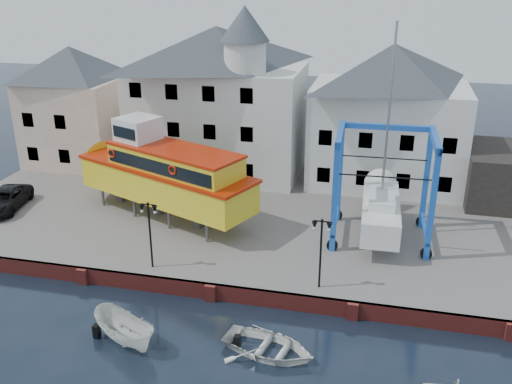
# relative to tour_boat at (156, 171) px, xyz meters

# --- Properties ---
(ground) EXTENTS (140.00, 140.00, 0.00)m
(ground) POSITION_rel_tour_boat_xyz_m (6.62, -8.58, -4.26)
(ground) COLOR black
(ground) RESTS_ON ground
(hardstanding) EXTENTS (44.00, 22.00, 1.00)m
(hardstanding) POSITION_rel_tour_boat_xyz_m (6.62, 2.42, -3.76)
(hardstanding) COLOR slate
(hardstanding) RESTS_ON ground
(quay_wall) EXTENTS (44.00, 0.47, 1.00)m
(quay_wall) POSITION_rel_tour_boat_xyz_m (6.62, -8.47, -3.76)
(quay_wall) COLOR maroon
(quay_wall) RESTS_ON ground
(building_pink) EXTENTS (8.00, 7.00, 10.30)m
(building_pink) POSITION_rel_tour_boat_xyz_m (-11.38, 9.42, 1.89)
(building_pink) COLOR #C5A495
(building_pink) RESTS_ON hardstanding
(building_white_main) EXTENTS (14.00, 8.30, 14.00)m
(building_white_main) POSITION_rel_tour_boat_xyz_m (1.75, 9.81, 3.09)
(building_white_main) COLOR white
(building_white_main) RESTS_ON hardstanding
(building_white_right) EXTENTS (12.00, 8.00, 11.20)m
(building_white_right) POSITION_rel_tour_boat_xyz_m (15.62, 10.42, 2.34)
(building_white_right) COLOR white
(building_white_right) RESTS_ON hardstanding
(lamp_post_left) EXTENTS (1.12, 0.32, 4.20)m
(lamp_post_left) POSITION_rel_tour_boat_xyz_m (2.62, -7.38, -0.08)
(lamp_post_left) COLOR black
(lamp_post_left) RESTS_ON hardstanding
(lamp_post_right) EXTENTS (1.12, 0.32, 4.20)m
(lamp_post_right) POSITION_rel_tour_boat_xyz_m (12.62, -7.38, -0.08)
(lamp_post_right) COLOR black
(lamp_post_right) RESTS_ON hardstanding
(tour_boat) EXTENTS (16.08, 9.62, 6.91)m
(tour_boat) POSITION_rel_tour_boat_xyz_m (0.00, 0.00, 0.00)
(tour_boat) COLOR #59595E
(tour_boat) RESTS_ON hardstanding
(travel_lift) EXTENTS (6.59, 9.19, 13.79)m
(travel_lift) POSITION_rel_tour_boat_xyz_m (15.62, 0.46, -0.96)
(travel_lift) COLOR #145BB5
(travel_lift) RESTS_ON hardstanding
(van) EXTENTS (3.35, 5.66, 1.48)m
(van) POSITION_rel_tour_boat_xyz_m (-11.29, -1.82, -2.52)
(van) COLOR black
(van) RESTS_ON hardstanding
(motorboat_a) EXTENTS (4.61, 3.56, 1.68)m
(motorboat_a) POSITION_rel_tour_boat_xyz_m (3.58, -13.25, -4.26)
(motorboat_a) COLOR white
(motorboat_a) RESTS_ON ground
(motorboat_b) EXTENTS (5.34, 4.32, 0.98)m
(motorboat_b) POSITION_rel_tour_boat_xyz_m (10.82, -12.47, -4.26)
(motorboat_b) COLOR white
(motorboat_b) RESTS_ON ground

